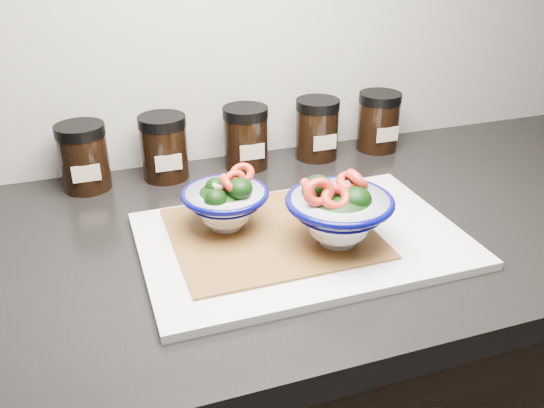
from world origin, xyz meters
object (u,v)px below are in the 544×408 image
object	(u,v)px
spice_jar_a	(84,157)
spice_jar_e	(378,121)
spice_jar_d	(317,129)
bowl_right	(339,211)
spice_jar_c	(246,137)
spice_jar_b	(164,147)
cutting_board	(302,240)
bowl_left	(226,202)

from	to	relation	value
spice_jar_a	spice_jar_e	distance (m)	0.55
spice_jar_d	spice_jar_e	size ratio (longest dim) A/B	1.00
bowl_right	spice_jar_c	distance (m)	0.33
spice_jar_b	spice_jar_e	world-z (taller)	same
spice_jar_c	spice_jar_d	bearing A→B (deg)	0.00
cutting_board	spice_jar_b	xyz separation A→B (m)	(-0.14, 0.29, 0.05)
cutting_board	spice_jar_c	xyz separation A→B (m)	(0.01, 0.29, 0.05)
spice_jar_b	spice_jar_e	size ratio (longest dim) A/B	1.00
spice_jar_d	spice_jar_e	world-z (taller)	same
bowl_left	spice_jar_e	world-z (taller)	same
spice_jar_b	spice_jar_d	world-z (taller)	same
cutting_board	spice_jar_a	world-z (taller)	spice_jar_a
cutting_board	spice_jar_b	bearing A→B (deg)	116.06
bowl_left	spice_jar_e	xyz separation A→B (m)	(0.37, 0.24, 0.00)
spice_jar_c	spice_jar_d	xyz separation A→B (m)	(0.14, 0.00, 0.00)
bowl_left	spice_jar_d	world-z (taller)	same
bowl_left	spice_jar_c	size ratio (longest dim) A/B	1.11
bowl_left	spice_jar_b	xyz separation A→B (m)	(-0.05, 0.24, 0.00)
spice_jar_c	spice_jar_d	size ratio (longest dim) A/B	1.00
spice_jar_a	spice_jar_b	distance (m)	0.13
bowl_right	spice_jar_b	size ratio (longest dim) A/B	1.30
spice_jar_b	spice_jar_c	distance (m)	0.15
spice_jar_e	bowl_left	bearing A→B (deg)	-147.47
cutting_board	spice_jar_d	bearing A→B (deg)	63.44
cutting_board	bowl_right	world-z (taller)	bowl_right
spice_jar_a	spice_jar_b	xyz separation A→B (m)	(0.13, 0.00, 0.00)
bowl_left	spice_jar_a	distance (m)	0.30
spice_jar_c	spice_jar_e	xyz separation A→B (m)	(0.27, 0.00, 0.00)
spice_jar_a	spice_jar_b	bearing A→B (deg)	0.00
spice_jar_c	bowl_left	bearing A→B (deg)	-113.15
cutting_board	spice_jar_e	xyz separation A→B (m)	(0.28, 0.29, 0.05)
spice_jar_c	spice_jar_b	bearing A→B (deg)	180.00
spice_jar_a	spice_jar_c	size ratio (longest dim) A/B	1.00
cutting_board	bowl_right	distance (m)	0.08
cutting_board	spice_jar_b	size ratio (longest dim) A/B	3.98
spice_jar_a	spice_jar_d	world-z (taller)	same
bowl_right	spice_jar_c	size ratio (longest dim) A/B	1.30
spice_jar_b	spice_jar_d	size ratio (longest dim) A/B	1.00
spice_jar_a	spice_jar_c	bearing A→B (deg)	0.00
bowl_left	spice_jar_d	xyz separation A→B (m)	(0.24, 0.24, 0.00)
spice_jar_c	spice_jar_e	size ratio (longest dim) A/B	1.00
bowl_right	spice_jar_a	bearing A→B (deg)	134.03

